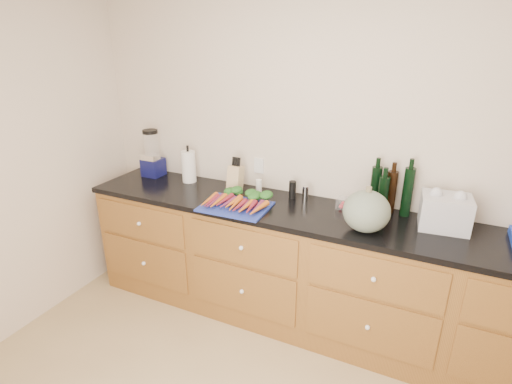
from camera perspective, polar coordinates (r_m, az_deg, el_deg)
The scene contains 15 objects.
wall_back at distance 2.99m, azimuth 11.23°, elevation 5.67°, with size 4.10×0.05×2.60m, color beige.
cabinets at distance 3.04m, azimuth 8.46°, elevation -11.44°, with size 3.60×0.64×0.90m.
countertop at distance 2.82m, azimuth 9.00°, elevation -3.37°, with size 3.64×0.62×0.04m, color black.
cutting_board at distance 2.87m, azimuth -2.96°, elevation -2.08°, with size 0.48×0.36×0.01m, color #1F329A.
carrots at distance 2.89m, azimuth -2.64°, elevation -1.27°, with size 0.46×0.31×0.06m.
squash at distance 2.58m, azimuth 15.51°, elevation -2.66°, with size 0.29×0.29×0.26m, color #586656.
blender_appliance at distance 3.59m, azimuth -14.61°, elevation 5.02°, with size 0.16×0.16×0.41m.
paper_towel at distance 3.39m, azimuth -9.59°, elevation 3.60°, with size 0.12×0.12×0.26m, color white.
knife_block at distance 3.15m, azimuth -2.97°, elevation 1.94°, with size 0.10×0.10×0.20m, color tan.
grinder_salt at distance 3.13m, azimuth 0.41°, elevation 0.86°, with size 0.05×0.05×0.11m, color white.
grinder_pepper at distance 3.02m, azimuth 5.23°, elevation 0.32°, with size 0.05×0.05×0.13m, color black.
canister_chrome at distance 2.99m, azimuth 7.08°, elevation -0.18°, with size 0.05×0.05×0.11m, color silver.
tomato_box at distance 2.92m, azimuth 12.98°, elevation -1.64°, with size 0.15×0.12×0.07m, color white.
bottles at distance 2.88m, azimuth 18.53°, elevation -0.01°, with size 0.28×0.14×0.34m.
grocery_bag at distance 2.80m, azimuth 25.38°, elevation -2.63°, with size 0.30×0.24×0.22m, color silver, non-canonical shape.
Camera 1 is at (0.68, -1.18, 2.09)m, focal length 28.00 mm.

